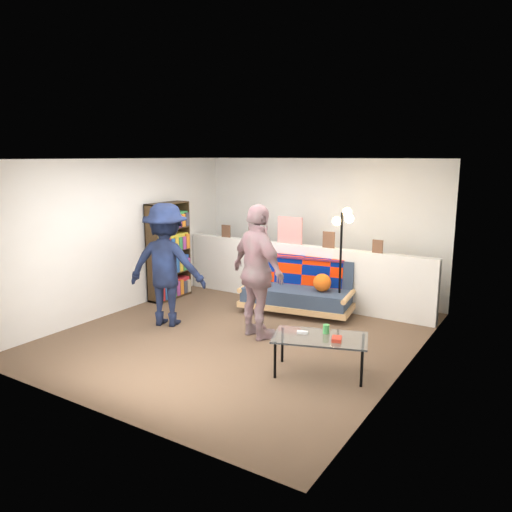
{
  "coord_description": "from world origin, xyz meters",
  "views": [
    {
      "loc": [
        3.66,
        -5.45,
        2.44
      ],
      "look_at": [
        0.0,
        0.4,
        1.05
      ],
      "focal_mm": 35.0,
      "sensor_mm": 36.0,
      "label": 1
    }
  ],
  "objects_px": {
    "bookshelf": "(169,254)",
    "person_left": "(166,265)",
    "person_right": "(258,272)",
    "coffee_table": "(321,339)",
    "floor_lamp": "(343,241)",
    "futon_sofa": "(299,290)"
  },
  "relations": [
    {
      "from": "person_left",
      "to": "person_right",
      "type": "height_order",
      "value": "person_right"
    },
    {
      "from": "futon_sofa",
      "to": "bookshelf",
      "type": "distance_m",
      "value": 2.37
    },
    {
      "from": "coffee_table",
      "to": "person_left",
      "type": "distance_m",
      "value": 2.7
    },
    {
      "from": "bookshelf",
      "to": "person_left",
      "type": "distance_m",
      "value": 1.4
    },
    {
      "from": "floor_lamp",
      "to": "bookshelf",
      "type": "bearing_deg",
      "value": -169.69
    },
    {
      "from": "floor_lamp",
      "to": "futon_sofa",
      "type": "bearing_deg",
      "value": -175.66
    },
    {
      "from": "person_right",
      "to": "futon_sofa",
      "type": "bearing_deg",
      "value": -63.98
    },
    {
      "from": "bookshelf",
      "to": "person_right",
      "type": "height_order",
      "value": "person_right"
    },
    {
      "from": "floor_lamp",
      "to": "person_right",
      "type": "relative_size",
      "value": 0.93
    },
    {
      "from": "futon_sofa",
      "to": "coffee_table",
      "type": "bearing_deg",
      "value": -56.83
    },
    {
      "from": "futon_sofa",
      "to": "floor_lamp",
      "type": "relative_size",
      "value": 1.09
    },
    {
      "from": "futon_sofa",
      "to": "floor_lamp",
      "type": "bearing_deg",
      "value": 4.34
    },
    {
      "from": "floor_lamp",
      "to": "person_right",
      "type": "bearing_deg",
      "value": -115.07
    },
    {
      "from": "floor_lamp",
      "to": "person_right",
      "type": "height_order",
      "value": "person_right"
    },
    {
      "from": "person_right",
      "to": "bookshelf",
      "type": "bearing_deg",
      "value": 4.57
    },
    {
      "from": "bookshelf",
      "to": "futon_sofa",
      "type": "bearing_deg",
      "value": 12.06
    },
    {
      "from": "floor_lamp",
      "to": "person_right",
      "type": "xyz_separation_m",
      "value": [
        -0.64,
        -1.36,
        -0.29
      ]
    },
    {
      "from": "bookshelf",
      "to": "person_right",
      "type": "relative_size",
      "value": 0.91
    },
    {
      "from": "coffee_table",
      "to": "person_right",
      "type": "relative_size",
      "value": 0.65
    },
    {
      "from": "floor_lamp",
      "to": "person_left",
      "type": "relative_size",
      "value": 0.95
    },
    {
      "from": "coffee_table",
      "to": "person_left",
      "type": "xyz_separation_m",
      "value": [
        -2.63,
        0.38,
        0.48
      ]
    },
    {
      "from": "coffee_table",
      "to": "floor_lamp",
      "type": "xyz_separation_m",
      "value": [
        -0.58,
        1.98,
        0.79
      ]
    }
  ]
}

